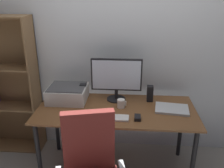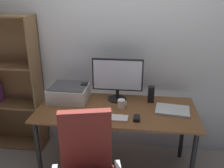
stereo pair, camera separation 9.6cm
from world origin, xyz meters
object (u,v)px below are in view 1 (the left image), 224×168
at_px(desk, 116,116).
at_px(mouse, 138,118).
at_px(speaker_left, 83,92).
at_px(coffee_mug, 121,104).
at_px(laptop, 172,109).
at_px(printer, 68,93).
at_px(monitor, 116,77).
at_px(speaker_right, 150,94).
at_px(bookshelf, 5,87).
at_px(keyboard, 113,118).

distance_m(desk, mouse, 0.30).
bearing_deg(speaker_left, coffee_mug, -22.89).
height_order(laptop, speaker_left, speaker_left).
height_order(speaker_left, printer, speaker_left).
distance_m(laptop, printer, 1.08).
distance_m(monitor, laptop, 0.64).
distance_m(desk, laptop, 0.56).
bearing_deg(coffee_mug, speaker_right, 30.61).
height_order(desk, bookshelf, bookshelf).
bearing_deg(desk, mouse, -42.81).
height_order(monitor, bookshelf, bookshelf).
relative_size(mouse, speaker_left, 0.56).
xyz_separation_m(coffee_mug, speaker_left, (-0.41, 0.17, 0.04)).
xyz_separation_m(coffee_mug, laptop, (0.50, -0.02, -0.03)).
bearing_deg(laptop, keyboard, -152.09).
bearing_deg(printer, laptop, -7.43).
distance_m(coffee_mug, speaker_left, 0.45).
height_order(desk, laptop, laptop).
height_order(coffee_mug, speaker_right, speaker_right).
height_order(mouse, printer, printer).
distance_m(keyboard, mouse, 0.23).
bearing_deg(speaker_right, coffee_mug, -149.39).
relative_size(speaker_right, printer, 0.43).
distance_m(printer, bookshelf, 0.81).
bearing_deg(mouse, monitor, 118.63).
distance_m(keyboard, coffee_mug, 0.24).
relative_size(monitor, bookshelf, 0.33).
xyz_separation_m(mouse, speaker_left, (-0.57, 0.40, 0.07)).
distance_m(desk, coffee_mug, 0.14).
distance_m(monitor, mouse, 0.52).
height_order(desk, monitor, monitor).
height_order(keyboard, printer, printer).
height_order(keyboard, speaker_left, speaker_left).
bearing_deg(monitor, mouse, -61.67).
distance_m(keyboard, speaker_right, 0.55).
bearing_deg(coffee_mug, keyboard, -105.87).
relative_size(desk, speaker_left, 9.23).
bearing_deg(speaker_right, keyboard, -131.74).
height_order(mouse, laptop, mouse).
bearing_deg(coffee_mug, laptop, -1.72).
relative_size(mouse, coffee_mug, 1.05).
height_order(mouse, coffee_mug, coffee_mug).
distance_m(keyboard, laptop, 0.60).
bearing_deg(mouse, speaker_right, 71.56).
xyz_separation_m(mouse, laptop, (0.34, 0.21, -0.01)).
bearing_deg(printer, monitor, 6.44).
height_order(coffee_mug, speaker_left, speaker_left).
bearing_deg(speaker_right, desk, -148.85).
distance_m(keyboard, speaker_left, 0.54).
bearing_deg(laptop, mouse, -141.28).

